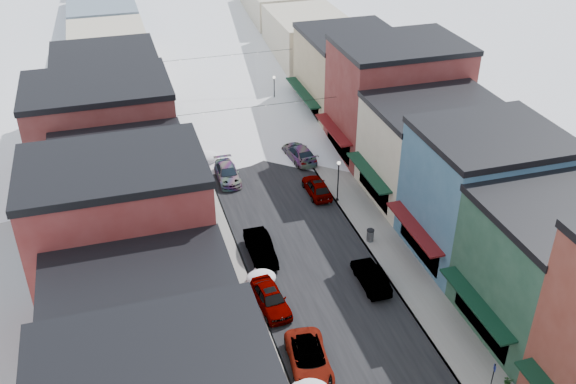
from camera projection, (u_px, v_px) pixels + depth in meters
road at (218, 90)px, 80.57m from camera, size 10.00×160.00×0.01m
sidewalk_left at (165, 96)px, 78.92m from camera, size 3.20×160.00×0.15m
sidewalk_right at (269, 84)px, 82.14m from camera, size 3.20×160.00×0.15m
curb_left at (178, 94)px, 79.30m from camera, size 0.10×160.00×0.15m
curb_right at (257, 86)px, 81.76m from camera, size 0.10×160.00×0.15m
bldg_l_cream at (147, 347)px, 35.96m from camera, size 11.30×8.20×9.50m
bldg_l_brick_near at (124, 246)px, 41.61m from camera, size 12.30×8.20×12.50m
bldg_l_grayblue at (125, 201)px, 49.61m from camera, size 11.30×9.20×9.00m
bldg_l_brick_far at (104, 141)px, 56.22m from camera, size 13.30×9.20×11.00m
bldg_l_tan at (110, 102)px, 64.92m from camera, size 11.30×11.20×10.00m
bldg_r_green at (555, 269)px, 41.98m from camera, size 11.30×9.20×9.50m
bldg_r_blue at (483, 194)px, 49.10m from camera, size 11.30×9.20×10.50m
bldg_r_cream at (433, 150)px, 56.98m from camera, size 12.30×9.20×9.00m
bldg_r_brick_far at (396, 98)px, 63.83m from camera, size 13.30×9.20×11.50m
bldg_r_tan at (350, 74)px, 72.30m from camera, size 11.30×11.20×9.50m
distant_blocks at (187, 10)px, 97.35m from camera, size 34.00×55.00×8.00m
overhead_cables at (238, 79)px, 67.11m from camera, size 16.40×15.04×0.04m
car_white_suv at (309, 359)px, 40.56m from camera, size 3.05×5.60×1.49m
car_silver_sedan at (271, 298)px, 45.48m from camera, size 2.33×4.86×1.60m
car_dark_hatch at (261, 248)px, 50.62m from camera, size 1.75×5.00×1.65m
car_silver_wagon at (227, 173)px, 61.05m from camera, size 2.09×5.01×1.45m
car_green_sedan at (371, 277)px, 47.66m from camera, size 1.63×4.56×1.50m
car_gray_suv at (317, 187)px, 58.77m from camera, size 1.83×4.54×1.55m
car_black_sedan at (299, 153)px, 64.54m from camera, size 2.79×5.51×1.53m
car_lane_silver at (224, 112)px, 73.08m from camera, size 2.44×4.82×1.57m
car_lane_white at (203, 46)px, 93.27m from camera, size 2.82×5.19×1.38m
parking_sign at (493, 376)px, 38.40m from camera, size 0.11×0.31×2.33m
trash_can at (370, 235)px, 52.34m from camera, size 0.62×0.62×1.06m
streetlamp_near at (338, 176)px, 56.70m from camera, size 0.33×0.33×3.98m
streetlamp_far at (274, 88)px, 74.07m from camera, size 0.34×0.34×4.06m
planter_near at (508, 381)px, 39.37m from camera, size 0.67×0.61×0.64m
snow_pile_mid at (261, 277)px, 48.05m from camera, size 2.25×2.59×0.95m
snow_pile_far at (205, 157)px, 64.22m from camera, size 2.59×2.80×1.10m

